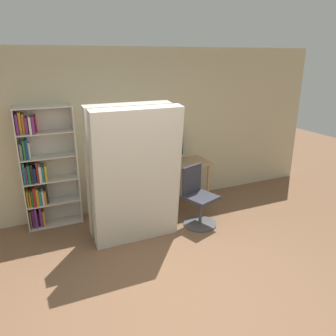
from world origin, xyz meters
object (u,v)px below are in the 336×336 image
object	(u,v)px
mattress_far	(130,170)
monitor	(165,146)
bookshelf	(42,170)
mattress_near	(138,178)
office_chair	(198,201)

from	to	relation	value
mattress_far	monitor	bearing A→B (deg)	39.52
bookshelf	mattress_near	xyz separation A→B (m)	(1.16, -1.09, 0.07)
office_chair	monitor	bearing A→B (deg)	97.77
office_chair	mattress_far	xyz separation A→B (m)	(-1.02, 0.24, 0.59)
mattress_far	office_chair	bearing A→B (deg)	-13.37
monitor	mattress_near	bearing A→B (deg)	-129.22
office_chair	bookshelf	size ratio (longest dim) A/B	0.51
bookshelf	mattress_near	bearing A→B (deg)	-43.14
monitor	bookshelf	world-z (taller)	bookshelf
office_chair	mattress_near	xyz separation A→B (m)	(-1.02, -0.11, 0.59)
bookshelf	office_chair	bearing A→B (deg)	-24.02
monitor	office_chair	world-z (taller)	monitor
monitor	bookshelf	distance (m)	2.06
monitor	mattress_near	world-z (taller)	mattress_near
monitor	mattress_far	size ratio (longest dim) A/B	0.35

